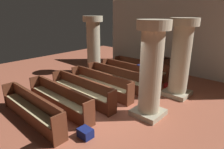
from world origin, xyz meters
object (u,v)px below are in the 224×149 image
at_px(pew_row_0, 140,68).
at_px(kneeler_box_red, 169,86).
at_px(pew_row_6, 31,108).
at_px(pillar_far_side, 93,44).
at_px(kneeler_box_navy, 85,133).
at_px(pew_row_1, 129,72).
at_px(hymn_book, 139,65).
at_px(pew_row_3, 100,83).
at_px(pillar_aisle_rear, 151,69).
at_px(pew_row_5, 59,98).
at_px(pillar_aisle_side, 181,57).
at_px(lectern, 166,67).
at_px(pew_row_4, 81,89).
at_px(pew_row_2, 116,77).

bearing_deg(pew_row_0, kneeler_box_red, -15.37).
height_order(pew_row_6, kneeler_box_red, pew_row_6).
relative_size(pillar_far_side, kneeler_box_navy, 7.79).
distance_m(pew_row_1, hymn_book, 0.65).
bearing_deg(pew_row_3, pillar_aisle_rear, -4.12).
bearing_deg(pew_row_5, pew_row_1, 90.00).
bearing_deg(pillar_aisle_rear, pew_row_6, -131.67).
xyz_separation_m(pillar_aisle_side, lectern, (-1.60, 2.06, -1.18)).
bearing_deg(kneeler_box_red, pew_row_5, -113.50).
height_order(pew_row_4, lectern, lectern).
xyz_separation_m(pew_row_1, pillar_aisle_side, (2.53, 0.01, 1.17)).
bearing_deg(lectern, pew_row_2, -106.81).
xyz_separation_m(pew_row_6, pillar_far_side, (-2.48, 4.94, 1.17)).
bearing_deg(pew_row_5, lectern, 81.34).
bearing_deg(pew_row_1, kneeler_box_red, 13.50).
bearing_deg(pillar_aisle_side, kneeler_box_red, 141.26).
relative_size(pew_row_5, lectern, 3.08).
distance_m(pew_row_5, pillar_far_side, 4.80).
bearing_deg(lectern, pew_row_1, -114.20).
bearing_deg(pew_row_4, pillar_aisle_rear, 18.08).
relative_size(pew_row_2, pew_row_5, 1.00).
distance_m(pew_row_2, pillar_aisle_side, 2.97).
height_order(pew_row_4, hymn_book, hymn_book).
bearing_deg(pew_row_2, pew_row_1, 90.00).
bearing_deg(kneeler_box_navy, lectern, 98.48).
xyz_separation_m(pew_row_0, hymn_book, (0.47, -0.82, 0.42)).
height_order(pew_row_4, pew_row_6, same).
height_order(pew_row_4, pillar_aisle_rear, pillar_aisle_rear).
distance_m(pew_row_6, kneeler_box_red, 5.86).
bearing_deg(kneeler_box_red, pew_row_1, -166.50).
bearing_deg(pew_row_1, pillar_aisle_rear, -40.99).
relative_size(pew_row_0, pew_row_4, 1.00).
height_order(pillar_aisle_side, pillar_far_side, same).
bearing_deg(pew_row_4, lectern, 79.66).
height_order(pew_row_6, pillar_aisle_rear, pillar_aisle_rear).
distance_m(pew_row_1, pew_row_5, 4.03).
xyz_separation_m(pew_row_2, kneeler_box_navy, (1.90, -3.42, -0.34)).
distance_m(pillar_aisle_side, kneeler_box_navy, 4.73).
distance_m(pew_row_6, hymn_book, 5.27).
height_order(pew_row_2, kneeler_box_red, pew_row_2).
bearing_deg(pew_row_3, pillar_far_side, 142.29).
xyz_separation_m(pew_row_0, kneeler_box_navy, (1.90, -5.44, -0.34)).
xyz_separation_m(lectern, kneeler_box_red, (1.03, -1.60, -0.35)).
relative_size(pew_row_1, pillar_far_side, 1.06).
bearing_deg(pew_row_6, pillar_aisle_side, 63.40).
bearing_deg(pew_row_6, pillar_aisle_rear, 48.33).
distance_m(pew_row_5, pillar_aisle_rear, 3.34).
bearing_deg(kneeler_box_red, kneeler_box_navy, -90.70).
bearing_deg(pew_row_6, kneeler_box_navy, 17.86).
relative_size(pew_row_0, kneeler_box_navy, 8.29).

